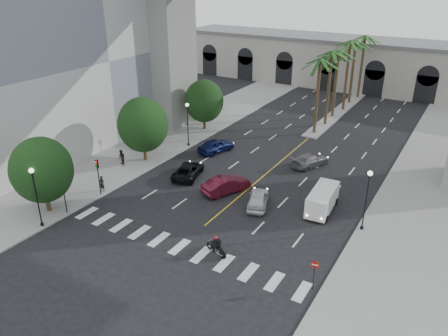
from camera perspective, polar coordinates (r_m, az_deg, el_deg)
ground at (r=35.21m, az=-4.38°, el=-9.03°), size 140.00×140.00×0.00m
sidewalk_left at (r=54.00m, az=-8.40°, el=3.28°), size 8.00×100.00×0.15m
sidewalk_right at (r=43.38m, az=24.45°, el=-4.35°), size 8.00×100.00×0.15m
median at (r=66.97m, az=14.62°, el=6.98°), size 2.00×24.00×0.20m
building_left at (r=57.61m, az=-20.65°, el=13.95°), size 16.50×32.50×20.60m
pier_building at (r=82.04m, az=18.56°, el=12.68°), size 71.00×10.50×8.50m
palm_a at (r=55.52m, az=12.47°, el=13.28°), size 3.20×3.20×10.30m
palm_b at (r=59.19m, az=13.91°, el=14.09°), size 3.20×3.20×10.60m
palm_c at (r=63.13m, az=14.75°, el=14.20°), size 3.20×3.20×10.10m
palm_d at (r=66.73m, az=16.17°, el=15.21°), size 3.20×3.20×10.90m
palm_e at (r=70.69m, az=16.84°, el=15.23°), size 3.20×3.20×10.40m
palm_f at (r=74.42m, az=17.94°, el=15.74°), size 3.20×3.20×10.70m
street_tree_near at (r=39.78m, az=-22.72°, el=-0.25°), size 5.20×5.20×6.89m
street_tree_mid at (r=47.81m, az=-10.55°, el=5.57°), size 5.44×5.44×7.21m
street_tree_far at (r=57.00m, az=-2.62°, el=8.72°), size 5.04×5.04×6.68m
lamp_post_left_near at (r=37.88m, az=-23.38°, el=-2.96°), size 0.40×0.40×5.35m
lamp_post_left_far at (r=51.61m, az=-4.77°, el=6.17°), size 0.40×0.40×5.35m
lamp_post_right at (r=36.13m, az=18.14°, el=-3.43°), size 0.40×0.40×5.35m
traffic_signal_near at (r=39.41m, az=-20.28°, el=-2.52°), size 0.25×0.18×3.65m
traffic_signal_far at (r=41.70m, az=-16.15°, el=-0.42°), size 0.25×0.18×3.65m
motorcycle_rider at (r=32.87m, az=-0.95°, el=-10.20°), size 2.07×0.85×1.55m
car_a at (r=39.21m, az=4.47°, el=-4.02°), size 3.08×4.62×1.46m
car_b at (r=41.42m, az=0.30°, el=-2.18°), size 3.50×5.10×1.59m
car_c at (r=44.75m, az=-4.69°, el=-0.32°), size 3.41×5.25×1.34m
car_d at (r=47.92m, az=11.18°, el=1.03°), size 3.50×5.04×1.36m
car_e at (r=50.60m, az=-1.04°, el=2.94°), size 3.08×4.98×1.58m
cargo_van at (r=39.03m, az=12.71°, el=-4.05°), size 2.22×4.93×2.05m
pedestrian_a at (r=42.88m, az=-15.65°, el=-1.99°), size 0.62×0.47×1.56m
pedestrian_b at (r=48.00m, az=-13.25°, el=1.32°), size 1.05×0.97×1.75m
do_not_enter_sign at (r=29.75m, az=11.75°, el=-12.79°), size 0.55×0.12×2.26m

